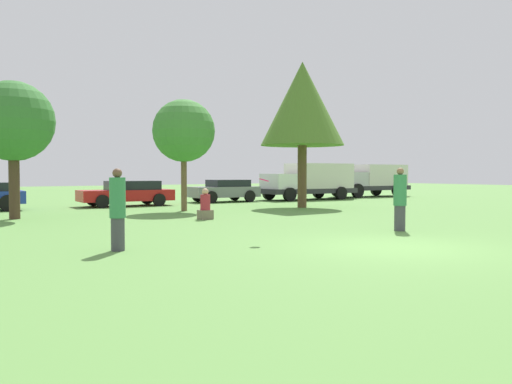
{
  "coord_description": "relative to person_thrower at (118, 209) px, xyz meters",
  "views": [
    {
      "loc": [
        -9.08,
        -7.72,
        1.66
      ],
      "look_at": [
        -1.28,
        3.61,
        1.15
      ],
      "focal_mm": 36.44,
      "sensor_mm": 36.0,
      "label": 1
    }
  ],
  "objects": [
    {
      "name": "tree_1",
      "position": [
        6.4,
        9.65,
        2.59
      ],
      "size": [
        2.71,
        2.71,
        4.84
      ],
      "color": "brown",
      "rests_on": "ground"
    },
    {
      "name": "parked_car_grey",
      "position": [
        11.57,
        14.79,
        -0.2
      ],
      "size": [
        4.01,
        2.13,
        1.27
      ],
      "rotation": [
        0.0,
        0.0,
        3.09
      ],
      "color": "slate",
      "rests_on": "ground"
    },
    {
      "name": "parked_car_red",
      "position": [
        5.62,
        14.32,
        -0.22
      ],
      "size": [
        4.64,
        2.18,
        1.26
      ],
      "rotation": [
        0.0,
        0.0,
        3.09
      ],
      "color": "red",
      "rests_on": "ground"
    },
    {
      "name": "person_catcher",
      "position": [
        7.97,
        -0.86,
        0.02
      ],
      "size": [
        0.37,
        0.37,
        1.8
      ],
      "rotation": [
        0.0,
        0.0,
        3.03
      ],
      "color": "#3F3F47",
      "rests_on": "ground"
    },
    {
      "name": "frisbee",
      "position": [
        3.46,
        -0.49,
        0.6
      ],
      "size": [
        0.24,
        0.24,
        0.1
      ],
      "color": "#F21E72"
    },
    {
      "name": "ground_plane",
      "position": [
        5.27,
        -3.0,
        -0.88
      ],
      "size": [
        120.0,
        120.0,
        0.0
      ],
      "primitive_type": "plane",
      "color": "#5B8E42"
    },
    {
      "name": "delivery_truck_white",
      "position": [
        17.34,
        14.03,
        0.32
      ],
      "size": [
        6.32,
        2.79,
        2.25
      ],
      "rotation": [
        0.0,
        0.0,
        3.09
      ],
      "color": "#2D2D33",
      "rests_on": "ground"
    },
    {
      "name": "tree_2",
      "position": [
        12.11,
        8.51,
        4.05
      ],
      "size": [
        3.99,
        3.99,
        6.96
      ],
      "color": "brown",
      "rests_on": "ground"
    },
    {
      "name": "person_thrower",
      "position": [
        0.0,
        0.0,
        0.0
      ],
      "size": [
        0.34,
        0.34,
        1.75
      ],
      "rotation": [
        0.0,
        0.0,
        -0.11
      ],
      "color": "#3F3F47",
      "rests_on": "ground"
    },
    {
      "name": "tree_0",
      "position": [
        -0.41,
        9.53,
        2.59
      ],
      "size": [
        2.86,
        2.86,
        4.94
      ],
      "color": "#473323",
      "rests_on": "ground"
    },
    {
      "name": "delivery_truck_silver",
      "position": [
        23.5,
        14.69,
        0.36
      ],
      "size": [
        6.05,
        2.59,
        2.24
      ],
      "rotation": [
        0.0,
        0.0,
        3.09
      ],
      "color": "#2D2D33",
      "rests_on": "ground"
    },
    {
      "name": "bystander_sitting",
      "position": [
        5.18,
        5.54,
        -0.43
      ],
      "size": [
        0.47,
        0.4,
        1.11
      ],
      "color": "#726651",
      "rests_on": "ground"
    }
  ]
}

